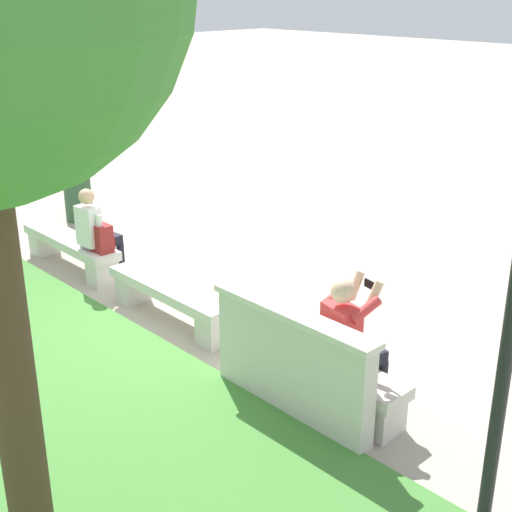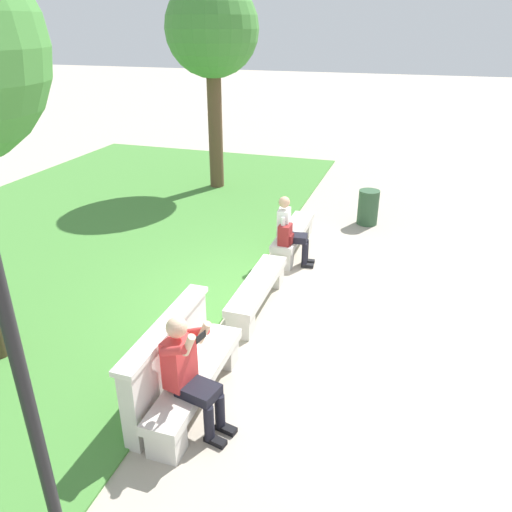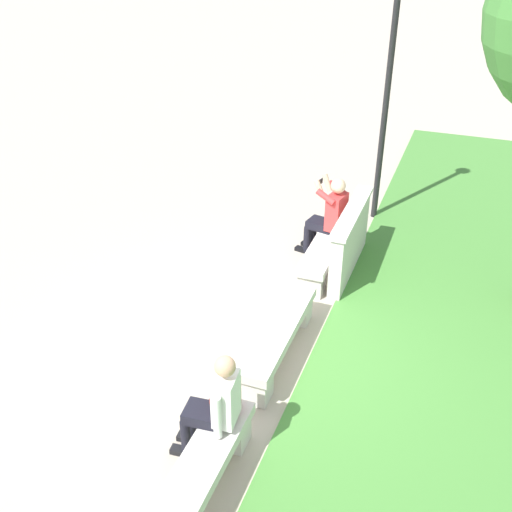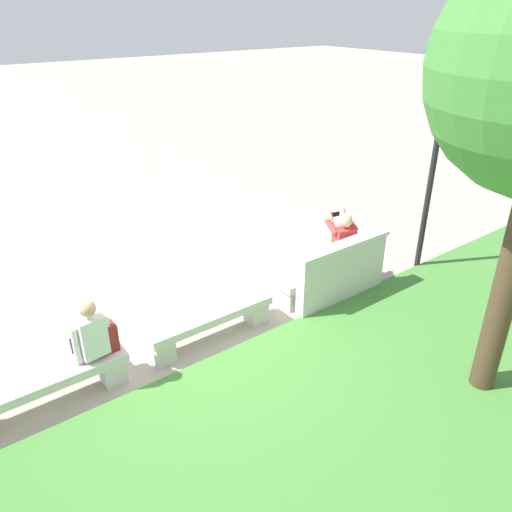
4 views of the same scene
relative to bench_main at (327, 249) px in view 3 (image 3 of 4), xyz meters
name	(u,v)px [view 3 (image 3 of 4)]	position (x,y,z in m)	size (l,w,h in m)	color
ground_plane	(278,355)	(2.24, 0.00, -0.30)	(80.00, 80.00, 0.00)	#B2A593
bench_main	(327,249)	(0.00, 0.00, 0.00)	(1.91, 0.40, 0.45)	beige
bench_near	(278,336)	(2.24, 0.00, 0.00)	(1.91, 0.40, 0.45)	beige
bench_mid	(197,481)	(4.49, 0.00, 0.00)	(1.91, 0.40, 0.45)	beige
backrest_wall_with_plaque	(350,240)	(0.00, 0.34, 0.22)	(1.82, 0.24, 1.01)	beige
person_photographer	(329,213)	(-0.33, -0.08, 0.44)	(0.53, 0.77, 1.32)	black
person_distant	(216,404)	(3.90, -0.07, 0.37)	(0.48, 0.70, 1.26)	black
backpack	(225,397)	(3.72, -0.04, 0.33)	(0.28, 0.24, 0.43)	maroon
lamp_post	(390,67)	(-1.96, 0.35, 2.29)	(0.28, 0.28, 3.98)	black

